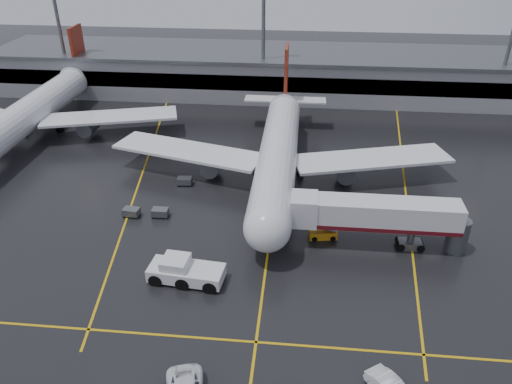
# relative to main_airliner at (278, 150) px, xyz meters

# --- Properties ---
(ground) EXTENTS (220.00, 220.00, 0.00)m
(ground) POSITION_rel_main_airliner_xyz_m (0.00, -9.70, -4.21)
(ground) COLOR black
(ground) RESTS_ON ground
(apron_line_centre) EXTENTS (0.25, 90.00, 0.02)m
(apron_line_centre) POSITION_rel_main_airliner_xyz_m (0.00, -9.70, -4.20)
(apron_line_centre) COLOR gold
(apron_line_centre) RESTS_ON ground
(apron_line_stop) EXTENTS (60.00, 0.25, 0.02)m
(apron_line_stop) POSITION_rel_main_airliner_xyz_m (0.00, -31.70, -4.20)
(apron_line_stop) COLOR gold
(apron_line_stop) RESTS_ON ground
(apron_line_left) EXTENTS (9.99, 69.35, 0.02)m
(apron_line_left) POSITION_rel_main_airliner_xyz_m (-20.00, 0.30, -4.20)
(apron_line_left) COLOR gold
(apron_line_left) RESTS_ON ground
(apron_line_right) EXTENTS (7.57, 69.64, 0.02)m
(apron_line_right) POSITION_rel_main_airliner_xyz_m (18.00, 0.30, -4.20)
(apron_line_right) COLOR gold
(apron_line_right) RESTS_ON ground
(terminal) EXTENTS (122.00, 19.00, 8.60)m
(terminal) POSITION_rel_main_airliner_xyz_m (0.00, 38.23, 0.11)
(terminal) COLOR gray
(terminal) RESTS_ON ground
(light_mast_left) EXTENTS (3.00, 1.20, 25.45)m
(light_mast_left) POSITION_rel_main_airliner_xyz_m (-45.00, 32.30, 10.27)
(light_mast_left) COLOR #595B60
(light_mast_left) RESTS_ON ground
(light_mast_mid) EXTENTS (3.00, 1.20, 25.45)m
(light_mast_mid) POSITION_rel_main_airliner_xyz_m (-5.00, 32.30, 10.27)
(light_mast_mid) COLOR #595B60
(light_mast_mid) RESTS_ON ground
(main_airliner) EXTENTS (48.80, 45.60, 14.10)m
(main_airliner) POSITION_rel_main_airliner_xyz_m (0.00, 0.00, 0.00)
(main_airliner) COLOR silver
(main_airliner) RESTS_ON ground
(second_airliner) EXTENTS (48.80, 45.60, 14.10)m
(second_airliner) POSITION_rel_main_airliner_xyz_m (-42.00, 12.00, 0.00)
(second_airliner) COLOR silver
(second_airliner) RESTS_ON ground
(jet_bridge) EXTENTS (19.90, 3.40, 6.05)m
(jet_bridge) POSITION_rel_main_airliner_xyz_m (11.87, -15.70, -0.28)
(jet_bridge) COLOR silver
(jet_bridge) RESTS_ON ground
(pushback_tractor) EXTENTS (8.02, 4.02, 2.77)m
(pushback_tractor) POSITION_rel_main_airliner_xyz_m (-8.22, -23.88, -3.11)
(pushback_tractor) COLOR silver
(pushback_tractor) RESTS_ON ground
(belt_loader) EXTENTS (3.39, 1.92, 2.04)m
(belt_loader) POSITION_rel_main_airliner_xyz_m (6.19, -14.73, -3.71)
(belt_loader) COLOR orange
(belt_loader) RESTS_ON ground
(baggage_cart_a) EXTENTS (2.00, 1.30, 1.12)m
(baggage_cart_a) POSITION_rel_main_airliner_xyz_m (-14.03, -12.10, -3.58)
(baggage_cart_a) COLOR #595B60
(baggage_cart_a) RESTS_ON ground
(baggage_cart_b) EXTENTS (2.14, 1.52, 1.12)m
(baggage_cart_b) POSITION_rel_main_airliner_xyz_m (-17.66, -12.36, -3.58)
(baggage_cart_b) COLOR #595B60
(baggage_cart_b) RESTS_ON ground
(baggage_cart_c) EXTENTS (2.08, 1.43, 1.12)m
(baggage_cart_c) POSITION_rel_main_airliner_xyz_m (-12.84, -3.64, -3.58)
(baggage_cart_c) COLOR #595B60
(baggage_cart_c) RESTS_ON ground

